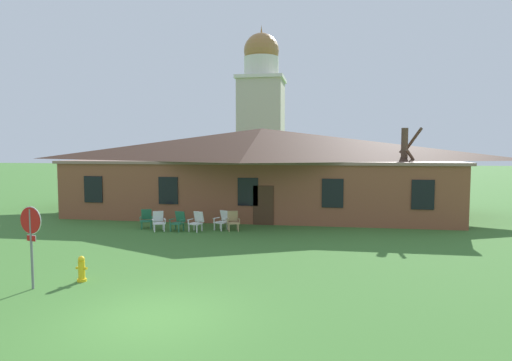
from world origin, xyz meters
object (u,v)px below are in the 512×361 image
lawn_chair_left_end (178,221)px  lawn_chair_far_side (233,220)px  lawn_chair_right_end (222,220)px  lawn_chair_by_porch (146,218)px  stop_sign (31,231)px  lawn_chair_middle (197,221)px  fire_hydrant (82,269)px  lawn_chair_near_door (158,221)px

lawn_chair_left_end → lawn_chair_far_side: size_ratio=1.00×
lawn_chair_right_end → lawn_chair_by_porch: bearing=-177.1°
lawn_chair_right_end → stop_sign: bearing=-108.5°
lawn_chair_left_end → lawn_chair_far_side: bearing=11.8°
lawn_chair_middle → lawn_chair_far_side: bearing=15.3°
lawn_chair_by_porch → lawn_chair_left_end: same height
lawn_chair_by_porch → lawn_chair_middle: same height
lawn_chair_by_porch → lawn_chair_middle: size_ratio=1.00×
lawn_chair_right_end → lawn_chair_far_side: size_ratio=1.00×
lawn_chair_middle → lawn_chair_left_end: bearing=-174.8°
lawn_chair_by_porch → lawn_chair_left_end: size_ratio=1.00×
stop_sign → lawn_chair_by_porch: 9.66m
lawn_chair_left_end → lawn_chair_middle: size_ratio=1.00×
lawn_chair_middle → lawn_chair_far_side: same height
lawn_chair_middle → fire_hydrant: size_ratio=1.21×
stop_sign → lawn_chair_by_porch: stop_sign is taller
lawn_chair_middle → fire_hydrant: (-1.10, -8.33, -0.12)m
lawn_chair_near_door → lawn_chair_far_side: 3.69m
lawn_chair_left_end → stop_sign: bearing=-97.4°
lawn_chair_left_end → lawn_chair_middle: (0.92, 0.08, 0.00)m
lawn_chair_near_door → lawn_chair_left_end: (0.99, 0.11, 0.00)m
lawn_chair_near_door → stop_sign: bearing=-91.2°
stop_sign → lawn_chair_middle: (2.10, 9.21, -1.20)m
lawn_chair_right_end → lawn_chair_far_side: 0.56m
stop_sign → fire_hydrant: bearing=41.2°
lawn_chair_middle → lawn_chair_right_end: (1.16, 0.56, 0.00)m
stop_sign → lawn_chair_middle: stop_sign is taller
lawn_chair_by_porch → lawn_chair_near_door: size_ratio=1.00×
lawn_chair_near_door → lawn_chair_middle: same height
lawn_chair_by_porch → fire_hydrant: 8.85m
lawn_chair_middle → lawn_chair_near_door: bearing=-174.4°
lawn_chair_by_porch → lawn_chair_far_side: bearing=1.4°
lawn_chair_right_end → lawn_chair_far_side: same height
lawn_chair_by_porch → lawn_chair_left_end: bearing=-13.4°
lawn_chair_right_end → lawn_chair_far_side: bearing=-8.9°
lawn_chair_left_end → lawn_chair_right_end: 2.18m
stop_sign → lawn_chair_left_end: stop_sign is taller
lawn_chair_far_side → fire_hydrant: 9.24m
lawn_chair_near_door → lawn_chair_middle: bearing=5.6°
lawn_chair_left_end → lawn_chair_right_end: same height
lawn_chair_near_door → lawn_chair_left_end: 1.00m
stop_sign → fire_hydrant: (1.00, 0.88, -1.32)m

